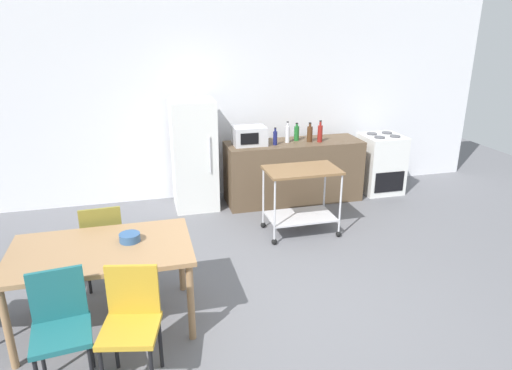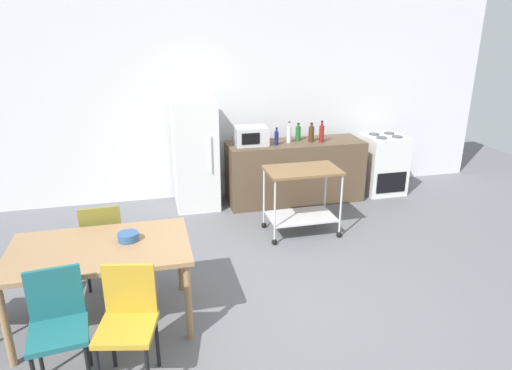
% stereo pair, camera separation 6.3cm
% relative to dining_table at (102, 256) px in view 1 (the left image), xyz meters
% --- Properties ---
extents(ground_plane, '(12.00, 12.00, 0.00)m').
position_rel_dining_table_xyz_m(ground_plane, '(1.66, -0.15, -0.67)').
color(ground_plane, slate).
extents(back_wall, '(8.40, 0.12, 2.90)m').
position_rel_dining_table_xyz_m(back_wall, '(1.66, 3.05, 0.78)').
color(back_wall, white).
rests_on(back_wall, ground_plane).
extents(kitchen_counter, '(2.00, 0.64, 0.90)m').
position_rel_dining_table_xyz_m(kitchen_counter, '(2.56, 2.45, -0.22)').
color(kitchen_counter, brown).
rests_on(kitchen_counter, ground_plane).
extents(dining_table, '(1.50, 0.90, 0.75)m').
position_rel_dining_table_xyz_m(dining_table, '(0.00, 0.00, 0.00)').
color(dining_table, '#A37A51').
rests_on(dining_table, ground_plane).
extents(chair_olive, '(0.42, 0.42, 0.89)m').
position_rel_dining_table_xyz_m(chair_olive, '(-0.04, 0.66, -0.15)').
color(chair_olive, olive).
rests_on(chair_olive, ground_plane).
extents(chair_mustard, '(0.48, 0.48, 0.89)m').
position_rel_dining_table_xyz_m(chair_mustard, '(0.23, -0.74, -0.15)').
color(chair_mustard, gold).
rests_on(chair_mustard, ground_plane).
extents(chair_teal, '(0.44, 0.44, 0.89)m').
position_rel_dining_table_xyz_m(chair_teal, '(-0.26, -0.66, -0.15)').
color(chair_teal, '#1E666B').
rests_on(chair_teal, ground_plane).
extents(stove_oven, '(0.60, 0.61, 0.92)m').
position_rel_dining_table_xyz_m(stove_oven, '(4.01, 2.47, -0.22)').
color(stove_oven, white).
rests_on(stove_oven, ground_plane).
extents(refrigerator, '(0.60, 0.63, 1.55)m').
position_rel_dining_table_xyz_m(refrigerator, '(1.11, 2.55, 0.10)').
color(refrigerator, white).
rests_on(refrigerator, ground_plane).
extents(kitchen_cart, '(0.91, 0.57, 0.85)m').
position_rel_dining_table_xyz_m(kitchen_cart, '(2.28, 1.35, -0.10)').
color(kitchen_cart, brown).
rests_on(kitchen_cart, ground_plane).
extents(microwave, '(0.46, 0.35, 0.26)m').
position_rel_dining_table_xyz_m(microwave, '(1.89, 2.45, 0.36)').
color(microwave, silver).
rests_on(microwave, kitchen_counter).
extents(bottle_vinegar, '(0.06, 0.06, 0.25)m').
position_rel_dining_table_xyz_m(bottle_vinegar, '(2.24, 2.36, 0.33)').
color(bottle_vinegar, navy).
rests_on(bottle_vinegar, kitchen_counter).
extents(bottle_soy_sauce, '(0.06, 0.06, 0.30)m').
position_rel_dining_table_xyz_m(bottle_soy_sauce, '(2.45, 2.45, 0.36)').
color(bottle_soy_sauce, silver).
rests_on(bottle_soy_sauce, kitchen_counter).
extents(bottle_soda, '(0.07, 0.07, 0.26)m').
position_rel_dining_table_xyz_m(bottle_soda, '(2.62, 2.52, 0.34)').
color(bottle_soda, '#1E6628').
rests_on(bottle_soda, kitchen_counter).
extents(bottle_hot_sauce, '(0.08, 0.08, 0.28)m').
position_rel_dining_table_xyz_m(bottle_hot_sauce, '(2.78, 2.41, 0.35)').
color(bottle_hot_sauce, '#4C2D19').
rests_on(bottle_hot_sauce, kitchen_counter).
extents(bottle_sparkling_water, '(0.07, 0.07, 0.31)m').
position_rel_dining_table_xyz_m(bottle_sparkling_water, '(2.92, 2.36, 0.36)').
color(bottle_sparkling_water, maroon).
rests_on(bottle_sparkling_water, kitchen_counter).
extents(fruit_bowl, '(0.18, 0.18, 0.07)m').
position_rel_dining_table_xyz_m(fruit_bowl, '(0.24, 0.06, 0.12)').
color(fruit_bowl, '#33598C').
rests_on(fruit_bowl, dining_table).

